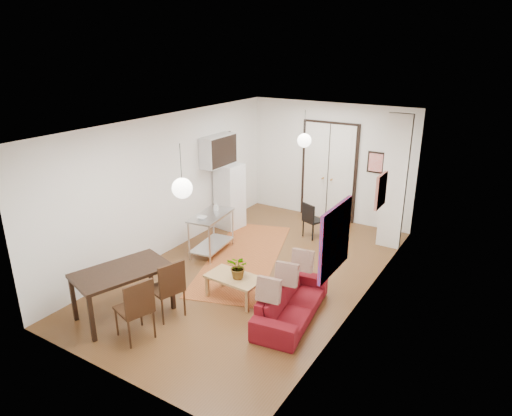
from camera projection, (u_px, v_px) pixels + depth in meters
The scene contains 27 objects.
floor at pixel (255, 272), 8.91m from camera, with size 7.00×7.00×0.00m, color brown.
ceiling at pixel (255, 123), 7.92m from camera, with size 4.20×7.00×0.02m, color silver.
wall_back at pixel (330, 162), 11.22m from camera, with size 4.20×0.02×2.90m, color white.
wall_front at pixel (106, 281), 5.61m from camera, with size 4.20×0.02×2.90m, color white.
wall_left at pixel (169, 184), 9.45m from camera, with size 0.02×7.00×2.90m, color white.
wall_right at pixel (365, 224), 7.38m from camera, with size 0.02×7.00×2.90m, color white.
double_doors at pixel (329, 172), 11.27m from camera, with size 1.44×0.06×2.50m, color white.
stub_partition at pixel (394, 183), 9.55m from camera, with size 0.50×0.10×2.90m, color white.
wall_cabinet at pixel (218, 151), 10.41m from camera, with size 0.35×1.00×0.70m, color silver.
painting_popart at pixel (335, 239), 6.32m from camera, with size 0.05×1.00×1.00m, color red.
painting_abstract at pixel (381, 191), 7.91m from camera, with size 0.05×0.50×0.60m, color beige.
poster_back at pixel (376, 163), 10.58m from camera, with size 0.40×0.03×0.50m, color red.
print_left at pixel (225, 144), 10.86m from camera, with size 0.03×0.44×0.54m, color #9E6F42.
pendant_back at pixel (304, 140), 9.74m from camera, with size 0.30×0.30×0.80m.
pendant_front at pixel (182, 188), 6.54m from camera, with size 0.30×0.30×0.80m.
kilim_rug at pixel (244, 258), 9.49m from camera, with size 1.37×3.64×0.01m, color #BE682F.
sofa at pixel (292, 302), 7.36m from camera, with size 1.84×0.72×0.54m, color maroon.
coffee_table at pixel (234, 279), 7.86m from camera, with size 0.99×0.58×0.43m.
potted_plant at pixel (239, 267), 7.72m from camera, with size 0.38×0.33×0.42m, color #2C612C.
kitchen_counter at pixel (211, 228), 9.57m from camera, with size 0.71×1.19×0.86m.
bowl at pixel (202, 218), 9.22m from camera, with size 0.20×0.20×0.05m, color silver.
soap_bottle at pixel (216, 207), 9.66m from camera, with size 0.08×0.08×0.18m, color teal.
fridge at pixel (230, 196), 10.85m from camera, with size 0.55×0.55×1.56m, color white.
dining_table at pixel (122, 275), 7.28m from camera, with size 1.25×1.66×0.81m.
dining_chair_near at pixel (170, 280), 7.40m from camera, with size 0.60×0.74×1.01m.
dining_chair_far at pixel (138, 300), 6.84m from camera, with size 0.60×0.74×1.01m.
black_side_chair at pixel (315, 216), 10.42m from camera, with size 0.49×0.50×0.83m.
Camera 1 is at (4.17, -6.76, 4.21)m, focal length 32.00 mm.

